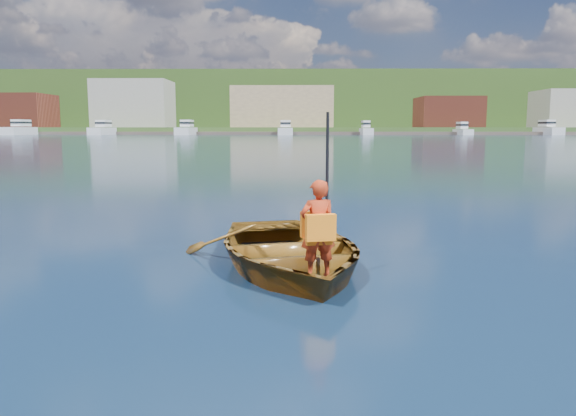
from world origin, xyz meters
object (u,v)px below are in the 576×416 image
Objects in this scene: child_paddler at (318,228)px; marina_yachts at (245,130)px; dock at (290,133)px; rowboat at (288,250)px.

marina_yachts reaches higher than child_paddler.
child_paddler is 148.73m from dock.
dock is 1.11× the size of marina_yachts.
rowboat is 1.01m from child_paddler.
child_paddler is (0.35, -0.84, 0.44)m from rowboat.
child_paddler is at bearing -89.38° from dock.
marina_yachts is at bearing 95.23° from rowboat.
dock reaches higher than rowboat.
child_paddler is 0.01× the size of marina_yachts.
child_paddler is at bearing -84.66° from marina_yachts.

